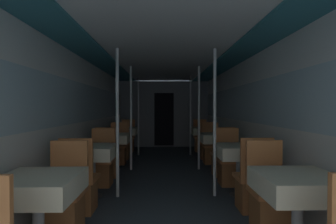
# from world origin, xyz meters

# --- Properties ---
(wall_left) EXTENTS (0.05, 9.93, 2.17)m
(wall_left) POSITION_xyz_m (-1.48, 3.57, 1.13)
(wall_left) COLOR silver
(wall_left) RESTS_ON ground_plane
(wall_right) EXTENTS (0.05, 9.93, 2.17)m
(wall_right) POSITION_xyz_m (1.48, 3.57, 1.13)
(wall_right) COLOR silver
(wall_right) RESTS_ON ground_plane
(ceiling_panel) EXTENTS (2.97, 9.93, 0.07)m
(ceiling_panel) POSITION_xyz_m (0.00, 3.57, 2.21)
(ceiling_panel) COLOR silver
(ceiling_panel) RESTS_ON wall_left
(bulkhead_far) EXTENTS (2.91, 0.09, 2.17)m
(bulkhead_far) POSITION_xyz_m (0.00, 7.51, 1.08)
(bulkhead_far) COLOR slate
(bulkhead_far) RESTS_ON ground_plane
(dining_table_left_0) EXTENTS (0.65, 0.65, 0.75)m
(dining_table_left_0) POSITION_xyz_m (-1.08, 0.99, 0.64)
(dining_table_left_0) COLOR #4C4C51
(dining_table_left_0) RESTS_ON ground_plane
(chair_left_far_0) EXTENTS (0.40, 0.40, 0.94)m
(chair_left_far_0) POSITION_xyz_m (-1.08, 1.56, 0.29)
(chair_left_far_0) COLOR #9C5B31
(chair_left_far_0) RESTS_ON ground_plane
(dining_table_left_1) EXTENTS (0.65, 0.65, 0.75)m
(dining_table_left_1) POSITION_xyz_m (-1.08, 2.65, 0.64)
(dining_table_left_1) COLOR #4C4C51
(dining_table_left_1) RESTS_ON ground_plane
(chair_left_near_1) EXTENTS (0.40, 0.40, 0.94)m
(chair_left_near_1) POSITION_xyz_m (-1.08, 2.08, 0.29)
(chair_left_near_1) COLOR #9C5B31
(chair_left_near_1) RESTS_ON ground_plane
(chair_left_far_1) EXTENTS (0.40, 0.40, 0.94)m
(chair_left_far_1) POSITION_xyz_m (-1.08, 3.22, 0.29)
(chair_left_far_1) COLOR #9C5B31
(chair_left_far_1) RESTS_ON ground_plane
(support_pole_left_1) EXTENTS (0.05, 0.05, 2.17)m
(support_pole_left_1) POSITION_xyz_m (-0.71, 2.65, 1.09)
(support_pole_left_1) COLOR silver
(support_pole_left_1) RESTS_ON ground_plane
(dining_table_left_2) EXTENTS (0.65, 0.65, 0.75)m
(dining_table_left_2) POSITION_xyz_m (-1.08, 4.32, 0.64)
(dining_table_left_2) COLOR #4C4C51
(dining_table_left_2) RESTS_ON ground_plane
(chair_left_near_2) EXTENTS (0.40, 0.40, 0.94)m
(chair_left_near_2) POSITION_xyz_m (-1.08, 3.75, 0.29)
(chair_left_near_2) COLOR #9C5B31
(chair_left_near_2) RESTS_ON ground_plane
(chair_left_far_2) EXTENTS (0.40, 0.40, 0.94)m
(chair_left_far_2) POSITION_xyz_m (-1.08, 4.89, 0.29)
(chair_left_far_2) COLOR #9C5B31
(chair_left_far_2) RESTS_ON ground_plane
(support_pole_left_2) EXTENTS (0.05, 0.05, 2.17)m
(support_pole_left_2) POSITION_xyz_m (-0.71, 4.32, 1.09)
(support_pole_left_2) COLOR silver
(support_pole_left_2) RESTS_ON ground_plane
(dining_table_left_3) EXTENTS (0.65, 0.65, 0.75)m
(dining_table_left_3) POSITION_xyz_m (-1.08, 5.99, 0.64)
(dining_table_left_3) COLOR #4C4C51
(dining_table_left_3) RESTS_ON ground_plane
(chair_left_near_3) EXTENTS (0.40, 0.40, 0.94)m
(chair_left_near_3) POSITION_xyz_m (-1.08, 5.42, 0.29)
(chair_left_near_3) COLOR #9C5B31
(chair_left_near_3) RESTS_ON ground_plane
(chair_left_far_3) EXTENTS (0.40, 0.40, 0.94)m
(chair_left_far_3) POSITION_xyz_m (-1.08, 6.56, 0.29)
(chair_left_far_3) COLOR #9C5B31
(chair_left_far_3) RESTS_ON ground_plane
(support_pole_left_3) EXTENTS (0.05, 0.05, 2.17)m
(support_pole_left_3) POSITION_xyz_m (-0.71, 5.99, 1.09)
(support_pole_left_3) COLOR silver
(support_pole_left_3) RESTS_ON ground_plane
(dining_table_right_0) EXTENTS (0.65, 0.65, 0.75)m
(dining_table_right_0) POSITION_xyz_m (1.08, 0.99, 0.64)
(dining_table_right_0) COLOR #4C4C51
(dining_table_right_0) RESTS_ON ground_plane
(chair_right_far_0) EXTENTS (0.40, 0.40, 0.94)m
(chair_right_far_0) POSITION_xyz_m (1.08, 1.56, 0.29)
(chair_right_far_0) COLOR #9C5B31
(chair_right_far_0) RESTS_ON ground_plane
(dining_table_right_1) EXTENTS (0.65, 0.65, 0.75)m
(dining_table_right_1) POSITION_xyz_m (1.08, 2.65, 0.64)
(dining_table_right_1) COLOR #4C4C51
(dining_table_right_1) RESTS_ON ground_plane
(chair_right_near_1) EXTENTS (0.40, 0.40, 0.94)m
(chair_right_near_1) POSITION_xyz_m (1.08, 2.08, 0.29)
(chair_right_near_1) COLOR #9C5B31
(chair_right_near_1) RESTS_ON ground_plane
(chair_right_far_1) EXTENTS (0.40, 0.40, 0.94)m
(chair_right_far_1) POSITION_xyz_m (1.08, 3.22, 0.29)
(chair_right_far_1) COLOR #9C5B31
(chair_right_far_1) RESTS_ON ground_plane
(support_pole_right_1) EXTENTS (0.05, 0.05, 2.17)m
(support_pole_right_1) POSITION_xyz_m (0.71, 2.65, 1.09)
(support_pole_right_1) COLOR silver
(support_pole_right_1) RESTS_ON ground_plane
(dining_table_right_2) EXTENTS (0.65, 0.65, 0.75)m
(dining_table_right_2) POSITION_xyz_m (1.08, 4.32, 0.64)
(dining_table_right_2) COLOR #4C4C51
(dining_table_right_2) RESTS_ON ground_plane
(chair_right_near_2) EXTENTS (0.40, 0.40, 0.94)m
(chair_right_near_2) POSITION_xyz_m (1.08, 3.75, 0.29)
(chair_right_near_2) COLOR #9C5B31
(chair_right_near_2) RESTS_ON ground_plane
(chair_right_far_2) EXTENTS (0.40, 0.40, 0.94)m
(chair_right_far_2) POSITION_xyz_m (1.08, 4.89, 0.29)
(chair_right_far_2) COLOR #9C5B31
(chair_right_far_2) RESTS_ON ground_plane
(support_pole_right_2) EXTENTS (0.05, 0.05, 2.17)m
(support_pole_right_2) POSITION_xyz_m (0.71, 4.32, 1.09)
(support_pole_right_2) COLOR silver
(support_pole_right_2) RESTS_ON ground_plane
(dining_table_right_3) EXTENTS (0.65, 0.65, 0.75)m
(dining_table_right_3) POSITION_xyz_m (1.08, 5.99, 0.64)
(dining_table_right_3) COLOR #4C4C51
(dining_table_right_3) RESTS_ON ground_plane
(chair_right_near_3) EXTENTS (0.40, 0.40, 0.94)m
(chair_right_near_3) POSITION_xyz_m (1.08, 5.42, 0.29)
(chair_right_near_3) COLOR #9C5B31
(chair_right_near_3) RESTS_ON ground_plane
(chair_right_far_3) EXTENTS (0.40, 0.40, 0.94)m
(chair_right_far_3) POSITION_xyz_m (1.08, 6.56, 0.29)
(chair_right_far_3) COLOR #9C5B31
(chair_right_far_3) RESTS_ON ground_plane
(support_pole_right_3) EXTENTS (0.05, 0.05, 2.17)m
(support_pole_right_3) POSITION_xyz_m (0.71, 5.99, 1.09)
(support_pole_right_3) COLOR silver
(support_pole_right_3) RESTS_ON ground_plane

